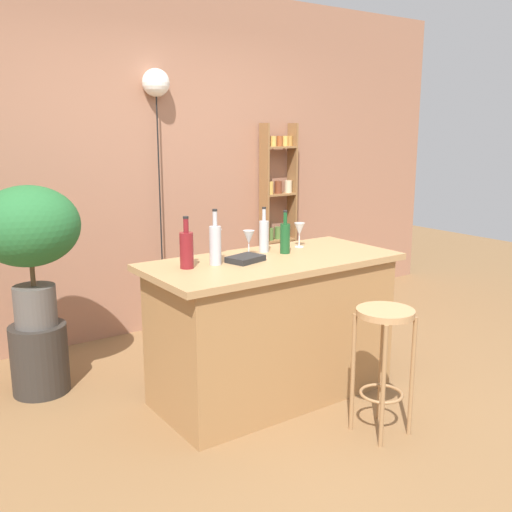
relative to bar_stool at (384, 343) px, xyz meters
name	(u,v)px	position (x,y,z in m)	size (l,w,h in m)	color
ground	(301,412)	(-0.22, 0.43, -0.53)	(12.00, 12.00, 0.00)	brown
back_wall	(154,163)	(-0.22, 2.38, 0.87)	(6.40, 0.10, 2.80)	#9E6B51
kitchen_counter	(272,327)	(-0.22, 0.73, -0.08)	(1.59, 0.73, 0.90)	#9E7042
bar_stool	(384,343)	(0.00, 0.00, 0.00)	(0.32, 0.32, 0.72)	#997047
spice_shelf	(278,213)	(0.97, 2.24, 0.37)	(0.34, 0.14, 1.72)	olive
plant_stool	(40,358)	(-1.42, 1.62, -0.30)	(0.36, 0.36, 0.45)	#2D2823
potted_plant	(29,234)	(-1.42, 1.62, 0.52)	(0.63, 0.56, 0.89)	#514C47
bottle_sauce_amber	(215,244)	(-0.59, 0.80, 0.49)	(0.07, 0.07, 0.33)	#B2B2B7
bottle_vinegar	(187,249)	(-0.77, 0.81, 0.48)	(0.08, 0.08, 0.30)	maroon
bottle_wine_red	(285,237)	(-0.06, 0.81, 0.47)	(0.06, 0.06, 0.28)	#194C23
bottle_olive_oil	(264,235)	(-0.14, 0.93, 0.48)	(0.06, 0.06, 0.29)	#B2B2B7
wine_glass_left	(249,238)	(-0.30, 0.87, 0.48)	(0.07, 0.07, 0.16)	silver
wine_glass_center	(216,237)	(-0.44, 1.02, 0.48)	(0.07, 0.07, 0.16)	silver
wine_glass_right	(299,230)	(0.14, 0.92, 0.48)	(0.07, 0.07, 0.16)	silver
cookbook	(245,259)	(-0.40, 0.76, 0.38)	(0.21, 0.15, 0.04)	black
pendant_globe_light	(156,86)	(-0.22, 2.27, 1.47)	(0.22, 0.22, 2.13)	black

